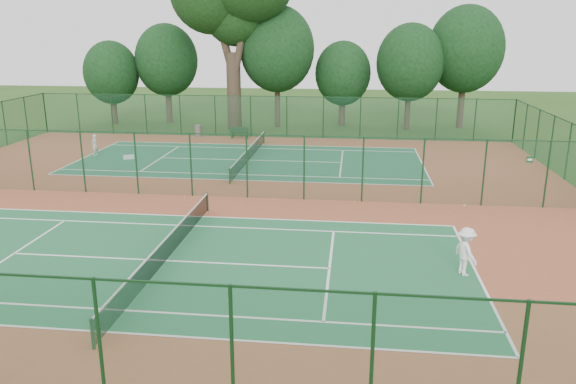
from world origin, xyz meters
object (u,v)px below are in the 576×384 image
Objects in this scene: trash_bin at (198,131)px; bench at (239,133)px; player_far at (95,145)px; kit_bag at (129,157)px; player_near at (466,251)px.

bench is (3.69, -0.47, 0.01)m from trash_bin.
player_far is 1.54× the size of trash_bin.
bench reaches higher than kit_bag.
bench is 2.18× the size of kit_bag.
kit_bag is (-19.94, 17.35, -0.79)m from player_near.
player_far is at bearing 140.00° from kit_bag.
player_near reaches higher than bench.
bench is at bearing 140.32° from player_far.
trash_bin is (-17.44, 26.50, -0.43)m from player_near.
kit_bag is (2.83, -0.79, -0.64)m from player_far.
player_near reaches higher than trash_bin.
player_near is at bearing -65.40° from kit_bag.
player_near is 1.19× the size of player_far.
player_near is 31.73m from trash_bin.
bench is 10.67m from kit_bag.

